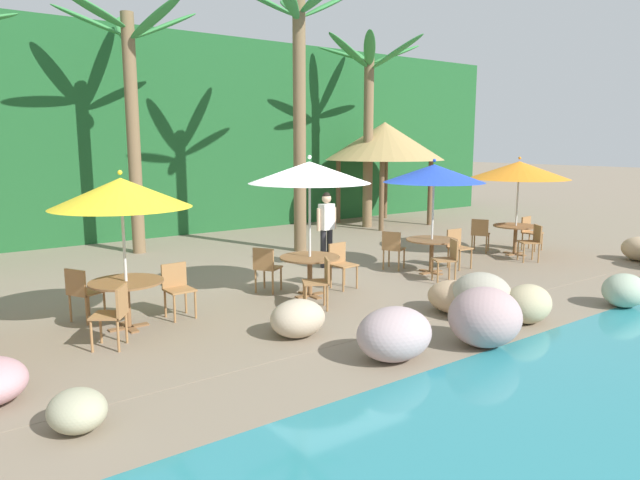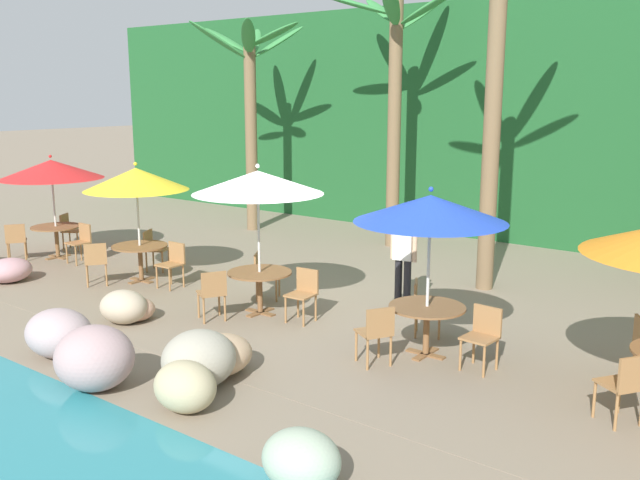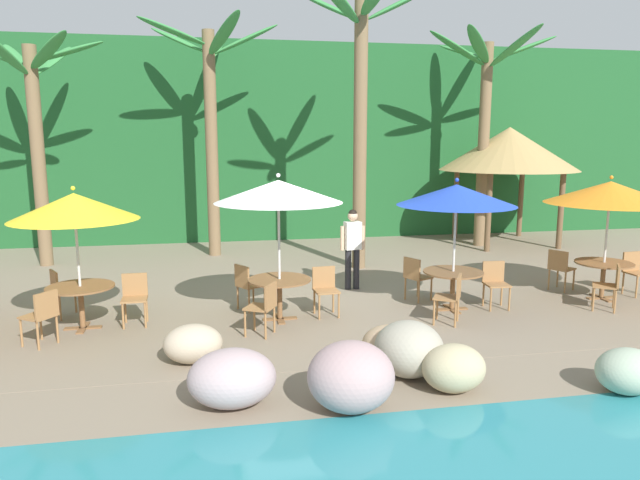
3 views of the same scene
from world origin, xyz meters
name	(u,v)px [view 2 (image 2 of 3)]	position (x,y,z in m)	size (l,w,h in m)	color
ground_plane	(292,315)	(0.00, 0.00, 0.00)	(120.00, 120.00, 0.00)	gray
terrace_deck	(292,315)	(0.00, 0.00, 0.00)	(18.00, 5.20, 0.01)	gray
foliage_backdrop	(508,121)	(0.00, 9.00, 3.00)	(28.00, 2.40, 6.00)	#1E5628
rock_seawall	(150,346)	(-0.05, -2.99, 0.33)	(16.66, 3.17, 0.83)	#AAB296
umbrella_red	(51,169)	(-6.98, 0.02, 2.04)	(2.28, 2.28, 2.37)	silver
dining_table_red	(56,232)	(-6.98, 0.02, 0.61)	(1.10, 1.10, 0.74)	brown
chair_red_seaward	(81,240)	(-6.12, 0.09, 0.51)	(0.43, 0.44, 0.87)	#9E7042
chair_red_inland	(69,229)	(-7.50, 0.70, 0.51)	(0.58, 0.58, 0.87)	#9E7042
chair_red_left	(16,239)	(-7.36, -0.74, 0.51)	(0.59, 0.58, 0.87)	#9E7042
umbrella_yellow	(136,179)	(-3.81, -0.13, 2.07)	(2.04, 2.04, 2.40)	silver
dining_table_yellow	(140,251)	(-3.81, -0.13, 0.61)	(1.10, 1.10, 0.74)	brown
chair_yellow_seaward	(173,261)	(-2.96, -0.02, 0.51)	(0.43, 0.44, 0.87)	#9E7042
chair_yellow_inland	(153,247)	(-4.28, 0.58, 0.51)	(0.57, 0.57, 0.87)	#9E7042
chair_yellow_left	(96,260)	(-4.22, -0.88, 0.51)	(0.59, 0.59, 0.87)	#9E7042
umbrella_white	(258,182)	(-0.49, -0.25, 2.27)	(2.20, 2.20, 2.58)	silver
dining_table_white	(260,279)	(-0.49, -0.25, 0.61)	(1.10, 1.10, 0.74)	brown
chair_white_seaward	(304,291)	(0.35, -0.10, 0.51)	(0.45, 0.45, 0.87)	#9E7042
chair_white_inland	(263,272)	(-1.02, 0.43, 0.51)	(0.58, 0.58, 0.87)	#9E7042
chair_white_left	(213,291)	(-0.83, -1.03, 0.51)	(0.58, 0.58, 0.87)	#9E7042
umbrella_blue	(430,209)	(2.72, -0.26, 2.15)	(2.15, 2.15, 2.45)	silver
dining_table_blue	(427,314)	(2.72, -0.26, 0.61)	(1.10, 1.10, 0.74)	brown
chair_blue_seaward	(483,333)	(3.58, -0.24, 0.51)	(0.45, 0.46, 0.87)	#9E7042
chair_blue_inland	(422,304)	(2.26, 0.46, 0.51)	(0.57, 0.57, 0.87)	#9E7042
chair_blue_left	(377,331)	(2.37, -1.04, 0.51)	(0.58, 0.58, 0.87)	#9E7042
chair_orange_left	(626,383)	(5.57, -0.83, 0.51)	(0.59, 0.59, 0.87)	#9E7042
palm_tree_nearest	(250,91)	(-5.72, 5.27, 3.77)	(3.41, 3.17, 5.55)	brown
palm_tree_second	(395,79)	(-1.56, 5.82, 4.04)	(3.58, 3.52, 6.14)	brown
palm_tree_third	(495,60)	(1.91, 3.56, 4.30)	(3.11, 3.37, 6.65)	brown
waiter_in_white	(404,252)	(1.26, 1.56, 0.99)	(0.52, 0.26, 1.70)	#232328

